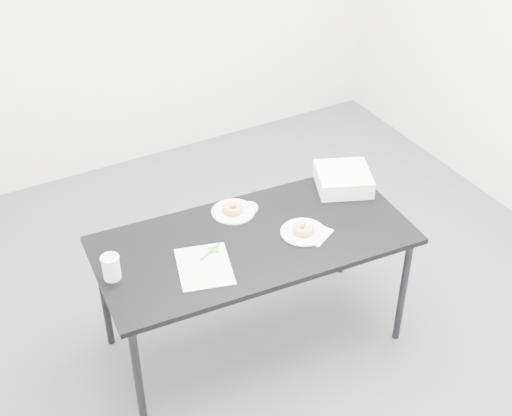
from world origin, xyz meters
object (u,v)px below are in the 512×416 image
plate_far (233,212)px  donut_far (233,208)px  donut_near (303,229)px  scorecard (204,266)px  coffee_cup (111,267)px  bakery_box (343,179)px  plate_near (303,232)px  table (254,246)px  pen (210,252)px

plate_far → donut_far: (0.00, -0.00, 0.02)m
donut_near → scorecard: bearing=179.3°
plate_far → coffee_cup: size_ratio=1.85×
donut_near → bakery_box: (0.40, 0.25, 0.02)m
donut_far → plate_far: bearing=90.0°
donut_far → bakery_box: bakery_box is taller
plate_near → plate_far: bearing=124.5°
table → scorecard: bearing=-161.5°
pen → bakery_box: bakery_box is taller
donut_near → coffee_cup: bearing=171.6°
scorecard → bakery_box: size_ratio=1.10×
scorecard → donut_far: bearing=61.0°
donut_far → coffee_cup: size_ratio=0.87×
pen → plate_far: 0.34m
coffee_cup → bakery_box: size_ratio=0.43×
table → plate_far: size_ratio=7.13×
table → pen: pen is taller
plate_near → donut_far: donut_far is taller
plate_far → coffee_cup: coffee_cup is taller
bakery_box → pen: bearing=-146.5°
plate_near → donut_near: 0.02m
table → plate_far: plate_far is taller
pen → donut_far: 0.34m
table → plate_near: plate_near is taller
donut_far → plate_near: bearing=-55.5°
scorecard → donut_far: size_ratio=2.94×
plate_near → plate_far: plate_near is taller
scorecard → bakery_box: bearing=30.1°
plate_far → donut_far: size_ratio=2.13×
scorecard → coffee_cup: bearing=177.5°
plate_near → bakery_box: bearing=31.6°
pen → donut_far: bearing=16.9°
scorecard → donut_near: donut_near is taller
donut_far → scorecard: bearing=-134.7°
plate_far → bakery_box: bakery_box is taller
coffee_cup → bakery_box: 1.34m
pen → coffee_cup: size_ratio=1.18×
plate_near → bakery_box: bakery_box is taller
coffee_cup → plate_near: bearing=-8.4°
table → coffee_cup: bearing=179.9°
bakery_box → plate_far: bearing=-164.1°
table → scorecard: 0.32m
donut_near → plate_far: donut_near is taller
donut_near → coffee_cup: coffee_cup is taller
donut_near → donut_far: 0.39m
pen → bakery_box: (0.87, 0.17, 0.04)m
scorecard → pen: size_ratio=2.15×
table → coffee_cup: size_ratio=13.18×
table → plate_far: (0.01, 0.24, 0.06)m
table → scorecard: scorecard is taller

